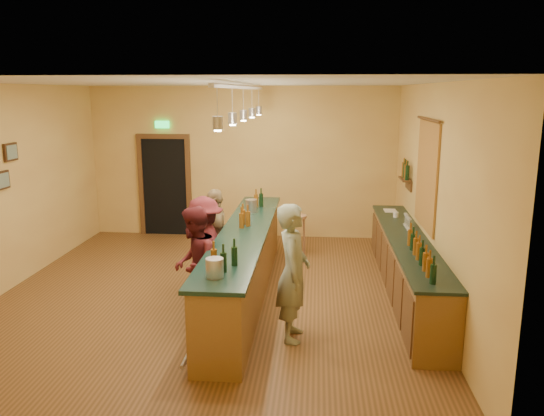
# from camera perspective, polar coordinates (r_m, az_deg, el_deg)

# --- Properties ---
(floor) EXTENTS (7.00, 7.00, 0.00)m
(floor) POSITION_cam_1_polar(r_m,az_deg,el_deg) (8.38, -6.45, -9.23)
(floor) COLOR #563718
(floor) RESTS_ON ground
(ceiling) EXTENTS (6.50, 7.00, 0.02)m
(ceiling) POSITION_cam_1_polar(r_m,az_deg,el_deg) (7.80, -7.03, 13.22)
(ceiling) COLOR silver
(ceiling) RESTS_ON wall_back
(wall_back) EXTENTS (6.50, 0.02, 3.20)m
(wall_back) POSITION_cam_1_polar(r_m,az_deg,el_deg) (11.34, -3.20, 4.89)
(wall_back) COLOR tan
(wall_back) RESTS_ON floor
(wall_front) EXTENTS (6.50, 0.02, 3.20)m
(wall_front) POSITION_cam_1_polar(r_m,az_deg,el_deg) (4.66, -15.36, -6.48)
(wall_front) COLOR tan
(wall_front) RESTS_ON floor
(wall_left) EXTENTS (0.02, 7.00, 3.20)m
(wall_left) POSITION_cam_1_polar(r_m,az_deg,el_deg) (9.15, -27.10, 1.75)
(wall_left) COLOR tan
(wall_left) RESTS_ON floor
(wall_right) EXTENTS (0.02, 7.00, 3.20)m
(wall_right) POSITION_cam_1_polar(r_m,az_deg,el_deg) (7.95, 16.89, 1.16)
(wall_right) COLOR tan
(wall_right) RESTS_ON floor
(doorway) EXTENTS (1.15, 0.09, 2.48)m
(doorway) POSITION_cam_1_polar(r_m,az_deg,el_deg) (11.74, -11.44, 2.58)
(doorway) COLOR black
(doorway) RESTS_ON wall_back
(tapestry) EXTENTS (0.03, 1.40, 1.60)m
(tapestry) POSITION_cam_1_polar(r_m,az_deg,el_deg) (8.29, 16.31, 3.39)
(tapestry) COLOR maroon
(tapestry) RESTS_ON wall_right
(bottle_shelf) EXTENTS (0.17, 0.55, 0.54)m
(bottle_shelf) POSITION_cam_1_polar(r_m,az_deg,el_deg) (9.76, 14.21, 3.71)
(bottle_shelf) COLOR #4A2916
(bottle_shelf) RESTS_ON wall_right
(back_counter) EXTENTS (0.60, 4.55, 1.27)m
(back_counter) POSITION_cam_1_polar(r_m,az_deg,el_deg) (8.34, 14.27, -6.08)
(back_counter) COLOR brown
(back_counter) RESTS_ON floor
(tasting_bar) EXTENTS (0.73, 5.10, 1.38)m
(tasting_bar) POSITION_cam_1_polar(r_m,az_deg,el_deg) (8.09, -2.92, -5.40)
(tasting_bar) COLOR brown
(tasting_bar) RESTS_ON floor
(pendant_track) EXTENTS (0.11, 4.60, 0.50)m
(pendant_track) POSITION_cam_1_polar(r_m,az_deg,el_deg) (7.71, -3.11, 11.69)
(pendant_track) COLOR silver
(pendant_track) RESTS_ON ceiling
(bartender) EXTENTS (0.42, 0.64, 1.75)m
(bartender) POSITION_cam_1_polar(r_m,az_deg,el_deg) (6.64, 2.28, -6.95)
(bartender) COLOR gray
(bartender) RESTS_ON floor
(customer_a) EXTENTS (0.65, 0.81, 1.59)m
(customer_a) POSITION_cam_1_polar(r_m,az_deg,el_deg) (7.24, -8.28, -6.08)
(customer_a) COLOR #59191E
(customer_a) RESTS_ON floor
(customer_b) EXTENTS (0.62, 0.99, 1.57)m
(customer_b) POSITION_cam_1_polar(r_m,az_deg,el_deg) (8.65, -6.06, -3.05)
(customer_b) COLOR #997A51
(customer_b) RESTS_ON floor
(customer_c) EXTENTS (0.86, 1.14, 1.56)m
(customer_c) POSITION_cam_1_polar(r_m,az_deg,el_deg) (8.06, -7.27, -4.25)
(customer_c) COLOR #59191E
(customer_c) RESTS_ON floor
(bar_stool) EXTENTS (0.38, 0.38, 0.77)m
(bar_stool) POSITION_cam_1_polar(r_m,az_deg,el_deg) (10.14, 2.67, -1.58)
(bar_stool) COLOR #956843
(bar_stool) RESTS_ON floor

